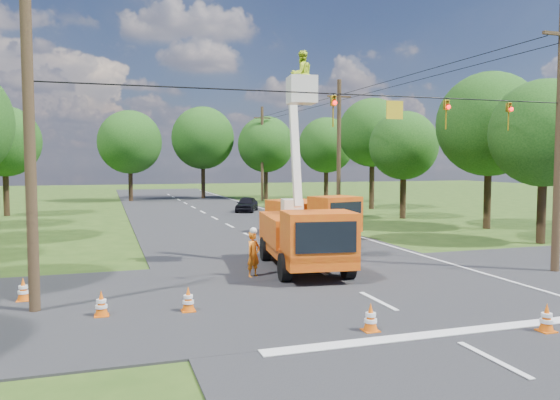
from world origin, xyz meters
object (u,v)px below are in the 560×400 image
object	(u,v)px
traffic_cone_2	(318,250)
pole_right_far	(262,153)
traffic_cone_7	(303,223)
tree_left_f	(4,142)
pole_right_near	(559,136)
second_truck	(312,215)
traffic_cone_4	(188,299)
tree_right_c	(404,146)
bucket_truck	(304,224)
tree_right_a	(544,133)
tree_right_b	(489,124)
tree_far_a	(130,142)
traffic_cone_1	(547,318)
distant_car	(247,204)
traffic_cone_3	(338,239)
pole_right_mid	(339,148)
tree_right_d	(372,133)
tree_far_b	(203,138)
traffic_cone_6	(23,290)
tree_far_c	(266,144)
traffic_cone_0	(371,318)
tree_right_e	(326,145)
pole_left	(30,148)
traffic_cone_5	(101,304)

from	to	relation	value
traffic_cone_2	pole_right_far	bearing A→B (deg)	77.89
traffic_cone_7	tree_left_f	distance (m)	24.40
pole_right_near	traffic_cone_2	bearing A→B (deg)	143.69
second_truck	traffic_cone_4	distance (m)	15.73
second_truck	tree_right_c	size ratio (longest dim) A/B	0.85
traffic_cone_7	pole_right_near	world-z (taller)	pole_right_near
bucket_truck	tree_left_f	world-z (taller)	tree_left_f
tree_right_a	tree_right_b	size ratio (longest dim) A/B	0.86
tree_far_a	pole_right_near	bearing A→B (deg)	-72.57
tree_right_c	traffic_cone_2	bearing A→B (deg)	-131.80
traffic_cone_1	tree_left_f	bearing A→B (deg)	115.82
distant_car	traffic_cone_3	size ratio (longest dim) A/B	5.25
traffic_cone_2	traffic_cone_7	xyz separation A→B (m)	(3.03, 10.10, 0.00)
traffic_cone_7	tree_left_f	xyz separation A→B (m)	(-18.92, 14.45, 5.33)
traffic_cone_2	tree_right_b	size ratio (longest dim) A/B	0.07
second_truck	traffic_cone_7	size ratio (longest dim) A/B	9.35
pole_right_mid	tree_left_f	world-z (taller)	pole_right_mid
traffic_cone_1	tree_right_a	size ratio (longest dim) A/B	0.09
traffic_cone_1	tree_right_d	size ratio (longest dim) A/B	0.07
tree_far_b	second_truck	bearing A→B (deg)	-89.56
traffic_cone_4	tree_right_a	world-z (taller)	tree_right_a
traffic_cone_4	tree_right_a	xyz separation A→B (m)	(18.97, 7.34, 5.20)
traffic_cone_6	bucket_truck	bearing A→B (deg)	11.22
second_truck	traffic_cone_6	world-z (taller)	second_truck
tree_left_f	tree_far_c	bearing A→B (deg)	26.28
traffic_cone_3	tree_right_c	xyz separation A→B (m)	(9.88, 10.64, 4.95)
traffic_cone_2	tree_left_f	distance (m)	29.72
bucket_truck	pole_right_mid	bearing A→B (deg)	69.15
traffic_cone_0	tree_right_c	xyz separation A→B (m)	(14.72, 23.47, 4.95)
traffic_cone_3	tree_right_a	world-z (taller)	tree_right_a
traffic_cone_4	tree_left_f	distance (m)	33.13
tree_left_f	tree_right_e	distance (m)	29.03
traffic_cone_7	pole_right_far	world-z (taller)	pole_right_far
traffic_cone_7	tree_far_c	xyz separation A→B (m)	(5.38, 26.45, 5.70)
second_truck	tree_left_f	size ratio (longest dim) A/B	0.79
distant_car	tree_far_b	distance (m)	18.49
pole_right_mid	second_truck	bearing A→B (deg)	-122.31
distant_car	pole_left	distance (m)	30.78
traffic_cone_5	tree_right_b	distance (m)	26.94
second_truck	distant_car	distance (m)	15.89
traffic_cone_3	traffic_cone_4	size ratio (longest dim) A/B	1.00
second_truck	traffic_cone_3	world-z (taller)	second_truck
traffic_cone_2	tree_right_a	world-z (taller)	tree_right_a
traffic_cone_7	pole_left	xyz separation A→B (m)	(-13.62, -15.55, 4.14)
pole_right_far	tree_right_b	size ratio (longest dim) A/B	1.04
pole_right_near	tree_right_a	distance (m)	7.82
pole_right_near	tree_left_f	world-z (taller)	pole_right_near
tree_far_a	second_truck	bearing A→B (deg)	-75.22
traffic_cone_6	tree_right_c	xyz separation A→B (m)	(23.16, 17.69, 4.95)
tree_far_b	tree_right_a	bearing A→B (deg)	-74.93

